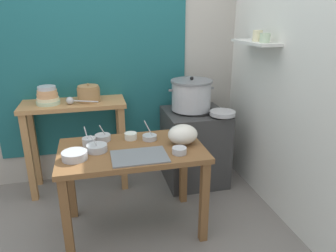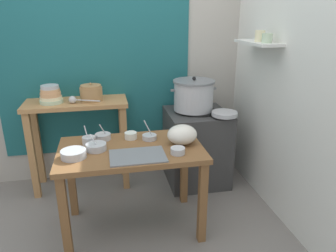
{
  "view_description": "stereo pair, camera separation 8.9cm",
  "coord_description": "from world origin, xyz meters",
  "px_view_note": "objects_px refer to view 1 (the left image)",
  "views": [
    {
      "loc": [
        -0.16,
        -2.18,
        1.7
      ],
      "look_at": [
        0.42,
        0.19,
        0.82
      ],
      "focal_mm": 33.79,
      "sensor_mm": 36.0,
      "label": 1
    },
    {
      "loc": [
        -0.07,
        -2.19,
        1.7
      ],
      "look_at": [
        0.42,
        0.19,
        0.82
      ],
      "focal_mm": 33.79,
      "sensor_mm": 36.0,
      "label": 2
    }
  ],
  "objects_px": {
    "serving_tray": "(139,156)",
    "prep_bowl_3": "(103,137)",
    "prep_bowl_1": "(75,155)",
    "bowl_stack_enamel": "(48,96)",
    "back_shelf_table": "(75,124)",
    "prep_bowl_0": "(150,137)",
    "prep_bowl_2": "(131,136)",
    "clay_pot": "(89,94)",
    "ladle": "(71,101)",
    "prep_bowl_6": "(97,148)",
    "stove_block": "(194,146)",
    "steamer_pot": "(191,95)",
    "prep_bowl_5": "(179,150)",
    "prep_bowl_4": "(89,141)",
    "plastic_bag": "(183,134)",
    "prep_table": "(132,161)",
    "wide_pan": "(223,113)"
  },
  "relations": [
    {
      "from": "plastic_bag",
      "to": "prep_bowl_4",
      "type": "relative_size",
      "value": 1.59
    },
    {
      "from": "prep_bowl_1",
      "to": "prep_bowl_4",
      "type": "distance_m",
      "value": 0.25
    },
    {
      "from": "back_shelf_table",
      "to": "prep_bowl_1",
      "type": "relative_size",
      "value": 5.34
    },
    {
      "from": "prep_bowl_0",
      "to": "prep_bowl_1",
      "type": "xyz_separation_m",
      "value": [
        -0.58,
        -0.23,
        0.01
      ]
    },
    {
      "from": "steamer_pot",
      "to": "prep_bowl_5",
      "type": "bearing_deg",
      "value": -112.7
    },
    {
      "from": "back_shelf_table",
      "to": "prep_bowl_4",
      "type": "bearing_deg",
      "value": -78.81
    },
    {
      "from": "prep_bowl_1",
      "to": "prep_bowl_6",
      "type": "xyz_separation_m",
      "value": [
        0.16,
        0.1,
        -0.0
      ]
    },
    {
      "from": "stove_block",
      "to": "prep_bowl_3",
      "type": "height_order",
      "value": "prep_bowl_3"
    },
    {
      "from": "clay_pot",
      "to": "ladle",
      "type": "distance_m",
      "value": 0.18
    },
    {
      "from": "prep_table",
      "to": "bowl_stack_enamel",
      "type": "height_order",
      "value": "bowl_stack_enamel"
    },
    {
      "from": "wide_pan",
      "to": "prep_bowl_2",
      "type": "xyz_separation_m",
      "value": [
        -0.91,
        -0.25,
        -0.05
      ]
    },
    {
      "from": "stove_block",
      "to": "prep_bowl_3",
      "type": "bearing_deg",
      "value": -154.26
    },
    {
      "from": "prep_bowl_1",
      "to": "steamer_pot",
      "type": "bearing_deg",
      "value": 35.09
    },
    {
      "from": "bowl_stack_enamel",
      "to": "prep_bowl_2",
      "type": "relative_size",
      "value": 2.09
    },
    {
      "from": "serving_tray",
      "to": "prep_bowl_3",
      "type": "height_order",
      "value": "prep_bowl_3"
    },
    {
      "from": "prep_bowl_1",
      "to": "prep_bowl_4",
      "type": "bearing_deg",
      "value": 66.5
    },
    {
      "from": "bowl_stack_enamel",
      "to": "prep_bowl_3",
      "type": "height_order",
      "value": "bowl_stack_enamel"
    },
    {
      "from": "steamer_pot",
      "to": "prep_bowl_4",
      "type": "relative_size",
      "value": 3.09
    },
    {
      "from": "clay_pot",
      "to": "prep_bowl_5",
      "type": "bearing_deg",
      "value": -57.29
    },
    {
      "from": "steamer_pot",
      "to": "clay_pot",
      "type": "xyz_separation_m",
      "value": [
        -0.98,
        0.11,
        0.04
      ]
    },
    {
      "from": "prep_table",
      "to": "prep_bowl_4",
      "type": "xyz_separation_m",
      "value": [
        -0.31,
        0.14,
        0.14
      ]
    },
    {
      "from": "wide_pan",
      "to": "prep_bowl_4",
      "type": "xyz_separation_m",
      "value": [
        -1.24,
        -0.3,
        -0.05
      ]
    },
    {
      "from": "back_shelf_table",
      "to": "stove_block",
      "type": "bearing_deg",
      "value": -6.34
    },
    {
      "from": "prep_bowl_5",
      "to": "prep_bowl_3",
      "type": "bearing_deg",
      "value": 143.9
    },
    {
      "from": "prep_bowl_5",
      "to": "prep_bowl_4",
      "type": "bearing_deg",
      "value": 153.79
    },
    {
      "from": "prep_bowl_0",
      "to": "serving_tray",
      "type": "bearing_deg",
      "value": -113.24
    },
    {
      "from": "back_shelf_table",
      "to": "ladle",
      "type": "relative_size",
      "value": 3.35
    },
    {
      "from": "back_shelf_table",
      "to": "prep_bowl_0",
      "type": "height_order",
      "value": "back_shelf_table"
    },
    {
      "from": "prep_bowl_3",
      "to": "prep_bowl_6",
      "type": "relative_size",
      "value": 0.94
    },
    {
      "from": "ladle",
      "to": "prep_bowl_0",
      "type": "bearing_deg",
      "value": -43.2
    },
    {
      "from": "prep_bowl_6",
      "to": "wide_pan",
      "type": "bearing_deg",
      "value": 20.0
    },
    {
      "from": "bowl_stack_enamel",
      "to": "plastic_bag",
      "type": "relative_size",
      "value": 0.9
    },
    {
      "from": "stove_block",
      "to": "prep_bowl_2",
      "type": "bearing_deg",
      "value": -146.2
    },
    {
      "from": "prep_bowl_4",
      "to": "prep_bowl_6",
      "type": "height_order",
      "value": "prep_bowl_4"
    },
    {
      "from": "ladle",
      "to": "prep_bowl_0",
      "type": "height_order",
      "value": "ladle"
    },
    {
      "from": "plastic_bag",
      "to": "prep_bowl_6",
      "type": "xyz_separation_m",
      "value": [
        -0.66,
        0.01,
        -0.05
      ]
    },
    {
      "from": "prep_bowl_5",
      "to": "prep_bowl_2",
      "type": "bearing_deg",
      "value": 130.42
    },
    {
      "from": "bowl_stack_enamel",
      "to": "prep_bowl_6",
      "type": "relative_size",
      "value": 1.37
    },
    {
      "from": "bowl_stack_enamel",
      "to": "prep_bowl_1",
      "type": "bearing_deg",
      "value": -74.19
    },
    {
      "from": "prep_bowl_1",
      "to": "prep_bowl_3",
      "type": "bearing_deg",
      "value": 55.55
    },
    {
      "from": "prep_table",
      "to": "back_shelf_table",
      "type": "relative_size",
      "value": 1.15
    },
    {
      "from": "prep_table",
      "to": "stove_block",
      "type": "bearing_deg",
      "value": 42.2
    },
    {
      "from": "prep_bowl_5",
      "to": "ladle",
      "type": "bearing_deg",
      "value": 131.1
    },
    {
      "from": "clay_pot",
      "to": "wide_pan",
      "type": "relative_size",
      "value": 0.87
    },
    {
      "from": "wide_pan",
      "to": "prep_bowl_0",
      "type": "height_order",
      "value": "prep_bowl_0"
    },
    {
      "from": "plastic_bag",
      "to": "prep_bowl_1",
      "type": "xyz_separation_m",
      "value": [
        -0.82,
        -0.09,
        -0.05
      ]
    },
    {
      "from": "prep_table",
      "to": "plastic_bag",
      "type": "distance_m",
      "value": 0.44
    },
    {
      "from": "clay_pot",
      "to": "plastic_bag",
      "type": "relative_size",
      "value": 0.9
    },
    {
      "from": "serving_tray",
      "to": "prep_bowl_6",
      "type": "bearing_deg",
      "value": 148.96
    },
    {
      "from": "prep_table",
      "to": "prep_bowl_4",
      "type": "bearing_deg",
      "value": 156.69
    }
  ]
}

